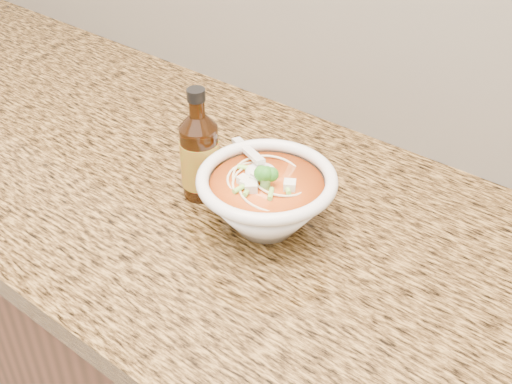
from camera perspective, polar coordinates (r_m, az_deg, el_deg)
The scene contains 3 objects.
counter_slab at distance 1.01m, azimuth 1.08°, elevation -3.06°, with size 4.00×0.68×0.04m, color olive.
soup_bowl at distance 0.95m, azimuth 0.95°, elevation -0.67°, with size 0.22×0.21×0.11m.
hot_sauce_bottle at distance 1.01m, azimuth -5.01°, elevation 3.16°, with size 0.08×0.08×0.19m.
Camera 1 is at (0.47, 1.05, 1.52)m, focal length 45.00 mm.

